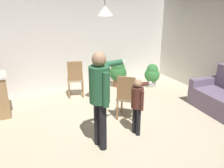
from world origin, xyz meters
name	(u,v)px	position (x,y,z in m)	size (l,w,h in m)	color
ground	(125,138)	(0.00, 0.00, 0.00)	(7.68, 7.68, 0.00)	beige
wall_back	(71,41)	(0.00, 3.20, 1.35)	(6.40, 0.10, 2.70)	silver
person_adult	(100,91)	(-0.49, -0.02, 1.05)	(0.81, 0.56, 1.69)	black
person_child	(138,101)	(0.29, 0.06, 0.69)	(0.56, 0.37, 1.11)	black
dining_chair_by_counter	(75,77)	(-0.19, 2.36, 0.55)	(0.52, 0.52, 1.00)	olive
dining_chair_near_wall	(127,96)	(0.41, 0.67, 0.55)	(0.59, 0.59, 1.00)	olive
potted_plant_corner	(152,74)	(2.10, 2.13, 0.38)	(0.45, 0.45, 0.70)	#B7B2AD
potted_plant_by_wall	(118,72)	(1.20, 2.61, 0.43)	(0.51, 0.51, 0.79)	brown
ceiling_light_pendant	(105,11)	(0.15, 1.17, 2.25)	(0.32, 0.32, 0.55)	silver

